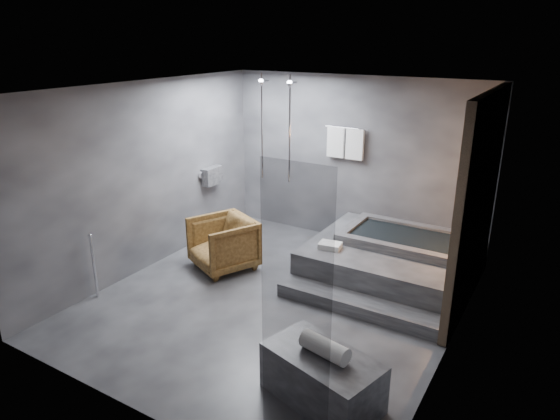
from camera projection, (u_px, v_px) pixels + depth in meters
The scene contains 7 objects.
room at pixel (314, 176), 6.20m from camera, with size 5.00×5.04×2.82m.
tub_deck at pixel (389, 261), 7.35m from camera, with size 2.20×2.00×0.50m, color #313234.
tub_step at pixel (357, 305), 6.45m from camera, with size 2.20×0.36×0.18m, color #313234.
concrete_bench at pixel (322, 377), 4.84m from camera, with size 1.13×0.62×0.51m, color #313133.
driftwood_chair at pixel (223, 244), 7.57m from camera, with size 0.85×0.88×0.80m, color #402810.
rolled_towel at pixel (325, 347), 4.72m from camera, with size 0.18×0.18×0.50m, color white.
deck_towel at pixel (330, 246), 7.14m from camera, with size 0.31×0.23×0.08m, color white.
Camera 1 is at (3.12, -5.10, 3.40)m, focal length 32.00 mm.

